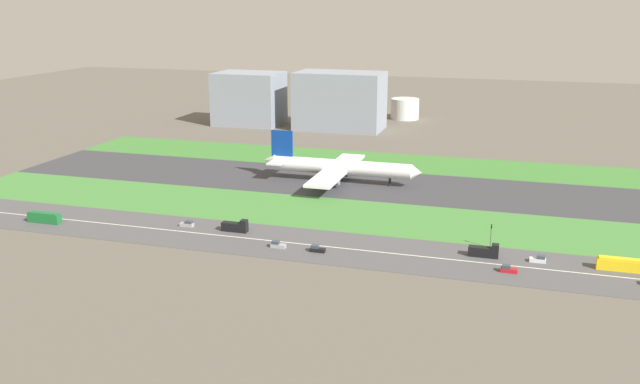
{
  "coord_description": "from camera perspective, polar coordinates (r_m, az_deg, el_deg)",
  "views": [
    {
      "loc": [
        64.83,
        -255.78,
        70.13
      ],
      "look_at": [
        -1.38,
        -36.5,
        6.0
      ],
      "focal_mm": 38.44,
      "sensor_mm": 36.0,
      "label": 1
    }
  ],
  "objects": [
    {
      "name": "ground_plane",
      "position": [
        273.03,
        2.49,
        0.74
      ],
      "size": [
        800.0,
        800.0,
        0.0
      ],
      "primitive_type": "plane",
      "color": "#5B564C"
    },
    {
      "name": "runway",
      "position": [
        273.02,
        2.49,
        0.75
      ],
      "size": [
        280.0,
        46.0,
        0.1
      ],
      "primitive_type": "cube",
      "color": "#38383D",
      "rests_on": "ground_plane"
    },
    {
      "name": "grass_median_north",
      "position": [
        311.76,
        4.37,
        2.6
      ],
      "size": [
        280.0,
        36.0,
        0.1
      ],
      "primitive_type": "cube",
      "color": "#3D7A33",
      "rests_on": "ground_plane"
    },
    {
      "name": "grass_median_south",
      "position": [
        235.04,
        0.0,
        -1.71
      ],
      "size": [
        280.0,
        36.0,
        0.1
      ],
      "primitive_type": "cube",
      "color": "#427F38",
      "rests_on": "ground_plane"
    },
    {
      "name": "highway",
      "position": [
        206.21,
        -2.57,
        -4.24
      ],
      "size": [
        280.0,
        28.0,
        0.1
      ],
      "primitive_type": "cube",
      "color": "#4C4C4F",
      "rests_on": "ground_plane"
    },
    {
      "name": "highway_centerline",
      "position": [
        206.19,
        -2.57,
        -4.23
      ],
      "size": [
        266.0,
        0.5,
        0.01
      ],
      "primitive_type": "cube",
      "color": "silver",
      "rests_on": "highway"
    },
    {
      "name": "airliner",
      "position": [
        272.76,
        1.46,
        2.09
      ],
      "size": [
        65.0,
        56.0,
        19.7
      ],
      "color": "white",
      "rests_on": "runway"
    },
    {
      "name": "truck_2",
      "position": [
        216.99,
        -7.05,
        -2.87
      ],
      "size": [
        8.4,
        2.5,
        4.0
      ],
      "color": "black",
      "rests_on": "highway"
    },
    {
      "name": "car_2",
      "position": [
        190.78,
        15.4,
        -6.22
      ],
      "size": [
        4.4,
        1.8,
        2.0
      ],
      "rotation": [
        0.0,
        0.0,
        3.14
      ],
      "color": "#B2191E",
      "rests_on": "highway"
    },
    {
      "name": "bus_1",
      "position": [
        201.7,
        23.66,
        -5.53
      ],
      "size": [
        11.6,
        2.5,
        3.5
      ],
      "color": "yellow",
      "rests_on": "highway"
    },
    {
      "name": "bus_0",
      "position": [
        241.1,
        -21.97,
        -1.99
      ],
      "size": [
        11.6,
        2.5,
        3.5
      ],
      "rotation": [
        0.0,
        0.0,
        3.14
      ],
      "color": "#19662D",
      "rests_on": "highway"
    },
    {
      "name": "car_3",
      "position": [
        202.11,
        -3.55,
        -4.42
      ],
      "size": [
        4.4,
        1.8,
        2.0
      ],
      "rotation": [
        0.0,
        0.0,
        3.14
      ],
      "color": "#99999E",
      "rests_on": "highway"
    },
    {
      "name": "car_4",
      "position": [
        200.24,
        17.73,
        -5.36
      ],
      "size": [
        4.4,
        1.8,
        2.0
      ],
      "color": "silver",
      "rests_on": "highway"
    },
    {
      "name": "truck_0",
      "position": [
        200.03,
        13.52,
        -4.83
      ],
      "size": [
        8.4,
        2.5,
        4.0
      ],
      "color": "black",
      "rests_on": "highway"
    },
    {
      "name": "car_1",
      "position": [
        198.44,
        -0.25,
        -4.77
      ],
      "size": [
        4.4,
        1.8,
        2.0
      ],
      "rotation": [
        0.0,
        0.0,
        3.14
      ],
      "color": "black",
      "rests_on": "highway"
    },
    {
      "name": "car_0",
      "position": [
        224.29,
        -10.98,
        -2.63
      ],
      "size": [
        4.4,
        1.8,
        2.0
      ],
      "color": "#99999E",
      "rests_on": "highway"
    },
    {
      "name": "traffic_light",
      "position": [
        206.66,
        14.05,
        -3.42
      ],
      "size": [
        0.36,
        0.5,
        7.2
      ],
      "color": "#4C4C51",
      "rests_on": "highway"
    },
    {
      "name": "terminal_building",
      "position": [
        404.64,
        -5.92,
        7.75
      ],
      "size": [
        37.58,
        27.94,
        30.26
      ],
      "primitive_type": "cube",
      "color": "gray",
      "rests_on": "ground_plane"
    },
    {
      "name": "hangar_building",
      "position": [
        386.88,
        1.66,
        7.59
      ],
      "size": [
        48.51,
        27.98,
        32.03
      ],
      "primitive_type": "cube",
      "color": "gray",
      "rests_on": "ground_plane"
    },
    {
      "name": "fuel_tank_west",
      "position": [
        425.61,
        7.08,
        6.89
      ],
      "size": [
        17.11,
        17.11,
        12.5
      ],
      "primitive_type": "cylinder",
      "color": "silver",
      "rests_on": "ground_plane"
    }
  ]
}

